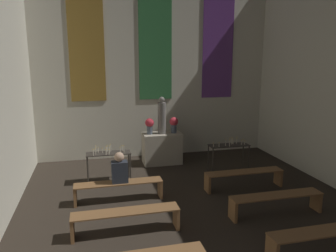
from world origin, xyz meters
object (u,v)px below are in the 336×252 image
object	(u,v)px
candle_rack_left	(108,157)
pew_back_right	(244,176)
candle_rack_right	(229,149)
pew_third_left	(126,217)
person_seated	(120,169)
flower_vase_left	(150,125)
pew_back_left	(119,187)
altar	(162,148)
flower_vase_right	(174,124)
pew_second_right	(325,237)
statue	(162,117)
pew_third_right	(276,200)

from	to	relation	value
candle_rack_left	pew_back_right	world-z (taller)	candle_rack_left
candle_rack_right	pew_third_left	distance (m)	4.27
pew_third_left	person_seated	size ratio (longest dim) A/B	2.82
flower_vase_left	pew_third_left	distance (m)	4.19
flower_vase_left	candle_rack_right	distance (m)	2.45
flower_vase_left	pew_back_left	size ratio (longest dim) A/B	0.24
flower_vase_left	pew_back_right	world-z (taller)	flower_vase_left
pew_back_left	flower_vase_left	bearing A→B (deg)	64.36
pew_third_left	altar	bearing A→B (deg)	68.34
flower_vase_left	flower_vase_right	xyz separation A→B (m)	(0.76, 0.00, 0.00)
pew_back_left	person_seated	world-z (taller)	person_seated
candle_rack_right	pew_back_left	xyz separation A→B (m)	(-3.25, -1.28, -0.34)
pew_second_right	pew_back_left	size ratio (longest dim) A/B	1.00
statue	pew_back_right	xyz separation A→B (m)	(1.55, -2.45, -1.14)
statue	pew_back_right	size ratio (longest dim) A/B	0.57
pew_second_right	pew_third_left	xyz separation A→B (m)	(-3.11, 1.46, 0.00)
candle_rack_left	flower_vase_right	bearing A→B (deg)	29.55
statue	pew_back_left	xyz separation A→B (m)	(-1.55, -2.45, -1.14)
altar	pew_third_left	world-z (taller)	altar
candle_rack_right	pew_second_right	world-z (taller)	candle_rack_right
pew_third_left	pew_back_left	distance (m)	1.46
flower_vase_left	pew_back_left	distance (m)	2.87
flower_vase_left	pew_back_right	xyz separation A→B (m)	(1.93, -2.45, -0.91)
pew_second_right	pew_third_right	bearing A→B (deg)	90.00
statue	pew_third_left	xyz separation A→B (m)	(-1.55, -3.91, -1.14)
person_seated	pew_second_right	bearing A→B (deg)	-43.53
altar	statue	world-z (taller)	statue
candle_rack_left	person_seated	bearing A→B (deg)	-82.29
flower_vase_left	person_seated	distance (m)	2.75
pew_third_right	statue	bearing A→B (deg)	111.66
pew_third_right	candle_rack_left	bearing A→B (deg)	139.89
flower_vase_left	candle_rack_left	world-z (taller)	flower_vase_left
candle_rack_right	pew_back_left	world-z (taller)	candle_rack_right
candle_rack_right	pew_third_left	xyz separation A→B (m)	(-3.25, -2.74, -0.34)
flower_vase_left	pew_second_right	distance (m)	5.78
statue	candle_rack_left	bearing A→B (deg)	-145.27
candle_rack_right	pew_third_right	xyz separation A→B (m)	(-0.14, -2.74, -0.34)
altar	pew_back_left	distance (m)	2.91
pew_third_right	altar	bearing A→B (deg)	111.66
candle_rack_left	person_seated	world-z (taller)	person_seated
flower_vase_left	pew_back_left	xyz separation A→B (m)	(-1.18, -2.45, -0.91)
person_seated	statue	bearing A→B (deg)	58.15
statue	pew_second_right	world-z (taller)	statue
statue	pew_second_right	bearing A→B (deg)	-73.87
pew_back_right	person_seated	world-z (taller)	person_seated
altar	flower_vase_left	xyz separation A→B (m)	(-0.38, 0.00, 0.76)
pew_back_left	flower_vase_right	bearing A→B (deg)	51.75
candle_rack_left	pew_third_right	distance (m)	4.26
flower_vase_left	pew_back_right	bearing A→B (deg)	-51.75
pew_third_right	candle_rack_right	bearing A→B (deg)	86.97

